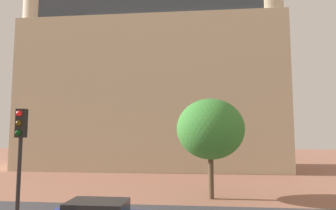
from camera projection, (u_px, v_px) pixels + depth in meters
The scene contains 3 objects.
landmark_building at pixel (153, 81), 35.33m from camera, with size 29.88×10.84×37.16m.
traffic_light_pole at pixel (19, 156), 8.92m from camera, with size 0.28×0.34×4.84m.
tree_curb_far at pixel (210, 129), 18.30m from camera, with size 4.29×4.29×6.28m.
Camera 1 is at (1.38, -4.50, 4.09)m, focal length 30.74 mm.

